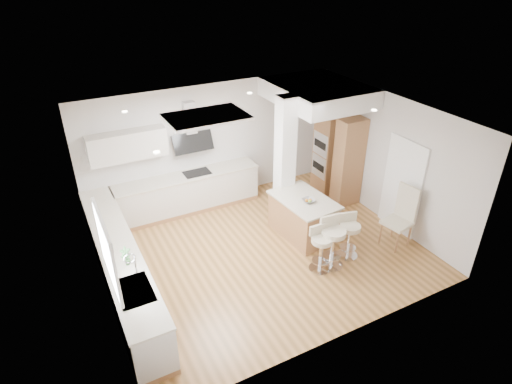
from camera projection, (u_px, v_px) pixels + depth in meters
ground at (262, 251)px, 8.63m from camera, size 6.00×6.00×0.00m
ceiling at (262, 251)px, 8.63m from camera, size 6.00×5.00×0.02m
wall_back at (211, 144)px, 9.87m from camera, size 6.00×0.04×2.80m
wall_left at (95, 233)px, 6.73m from camera, size 0.04×5.00×2.80m
wall_right at (386, 159)px, 9.16m from camera, size 0.04×5.00×2.80m
skylight at (207, 117)px, 7.42m from camera, size 4.10×2.10×0.06m
window_left at (106, 248)px, 5.91m from camera, size 0.06×1.28×1.07m
doorway_right at (402, 187)px, 8.88m from camera, size 0.05×1.00×2.10m
counter_left at (121, 266)px, 7.49m from camera, size 0.63×4.50×1.35m
counter_back at (180, 184)px, 9.64m from camera, size 3.62×0.63×2.50m
pillar at (285, 160)px, 9.10m from camera, size 0.35×0.35×2.80m
soffit at (317, 93)px, 9.29m from camera, size 1.78×2.20×0.40m
oven_column at (337, 156)px, 10.15m from camera, size 0.63×1.21×2.10m
peninsula at (303, 216)px, 8.95m from camera, size 1.05×1.49×0.93m
bar_stool_a at (321, 247)px, 7.90m from camera, size 0.43×0.43×0.92m
bar_stool_b at (333, 240)px, 7.96m from camera, size 0.50×0.50×1.04m
bar_stool_c at (349, 234)px, 8.26m from camera, size 0.50×0.50×0.92m
dining_chair at (402, 214)px, 8.55m from camera, size 0.58×0.58×1.30m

